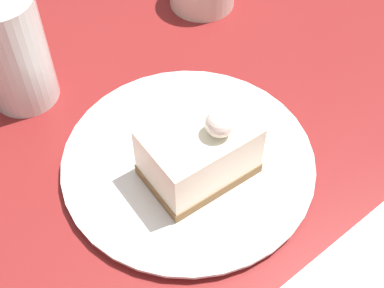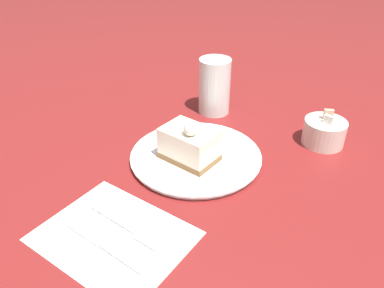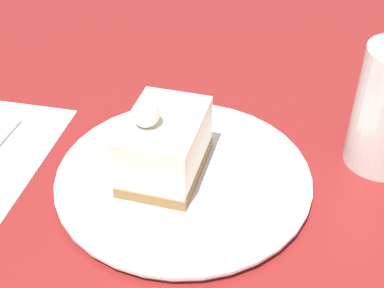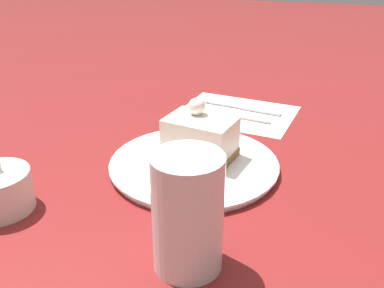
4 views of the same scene
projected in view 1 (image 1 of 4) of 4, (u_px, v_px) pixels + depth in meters
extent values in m
plane|color=maroon|center=(161.00, 169.00, 0.57)|extent=(4.00, 4.00, 0.00)
cylinder|color=white|center=(188.00, 162.00, 0.57)|extent=(0.26, 0.26, 0.01)
cylinder|color=white|center=(188.00, 160.00, 0.56)|extent=(0.27, 0.27, 0.00)
cube|color=olive|center=(199.00, 168.00, 0.54)|extent=(0.10, 0.12, 0.01)
cube|color=white|center=(199.00, 148.00, 0.52)|extent=(0.09, 0.12, 0.05)
sphere|color=white|center=(220.00, 124.00, 0.49)|extent=(0.03, 0.03, 0.03)
cylinder|color=silver|center=(12.00, 51.00, 0.58)|extent=(0.08, 0.08, 0.14)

